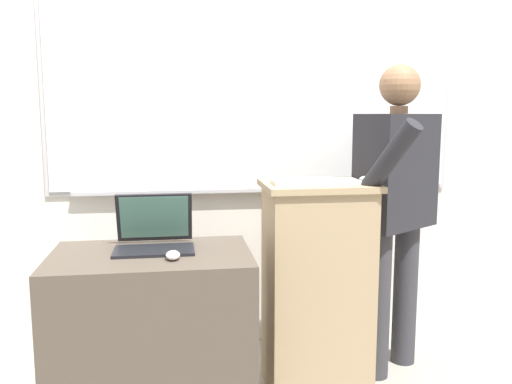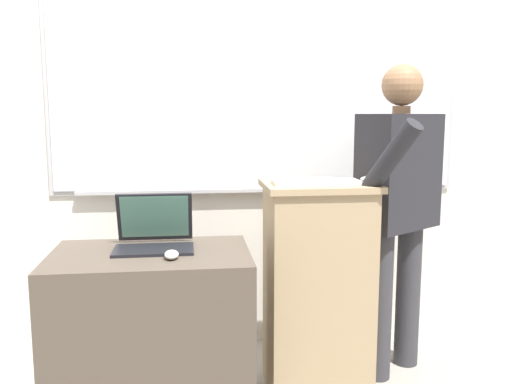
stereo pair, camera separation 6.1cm
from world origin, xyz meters
name	(u,v)px [view 2 (the right image)]	position (x,y,z in m)	size (l,w,h in m)	color
back_wall	(218,110)	(0.01, 1.11, 1.40)	(6.40, 0.17, 2.79)	silver
lectern_podium	(317,288)	(0.46, 0.43, 0.53)	(0.53, 0.42, 1.05)	tan
side_desk	(153,338)	(-0.34, 0.25, 0.39)	(0.86, 0.56, 0.78)	#4C4238
person_presenter	(398,198)	(0.91, 0.57, 0.94)	(0.62, 0.72, 1.62)	#333338
laptop	(154,231)	(-0.32, 0.35, 0.85)	(0.35, 0.29, 0.24)	black
wireless_keyboard	(316,182)	(0.43, 0.38, 1.06)	(0.40, 0.15, 0.02)	beige
computer_mouse_by_laptop	(172,255)	(-0.24, 0.14, 0.80)	(0.06, 0.10, 0.03)	silver
computer_mouse_by_keyboard	(367,180)	(0.67, 0.37, 1.07)	(0.06, 0.10, 0.03)	#BCBCC1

